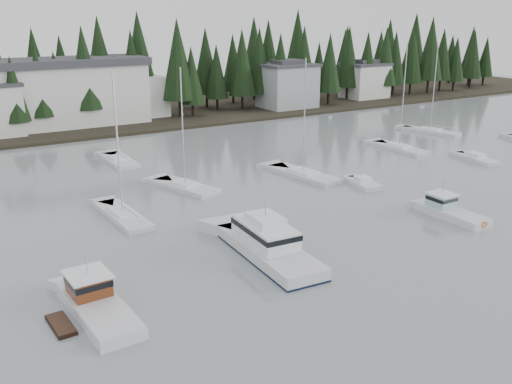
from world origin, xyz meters
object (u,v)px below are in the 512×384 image
cabin_cruiser_center (268,247)px  runabout_1 (362,184)px  house_east_a (287,85)px  sailboat_8 (430,132)px  lobster_boat_brown (95,306)px  sailboat_0 (119,162)px  sailboat_4 (123,217)px  house_east_b (365,80)px  sailboat_1 (303,175)px  sailboat_6 (399,149)px  lobster_boat_teal (449,212)px  harbor_inn (82,92)px  sailboat_3 (185,188)px  runabout_2 (476,159)px

cabin_cruiser_center → runabout_1: 22.34m
house_east_a → sailboat_8: (6.74, -30.87, -4.82)m
lobster_boat_brown → sailboat_0: size_ratio=0.74×
sailboat_4 → runabout_1: size_ratio=2.63×
house_east_b → sailboat_1: sailboat_1 is taller
house_east_b → sailboat_0: 69.07m
house_east_b → sailboat_6: bearing=-125.8°
runabout_1 → lobster_boat_teal: bearing=-170.0°
lobster_boat_teal → sailboat_8: bearing=-44.7°
lobster_boat_brown → sailboat_6: sailboat_6 is taller
house_east_a → sailboat_4: (-48.75, -43.59, -4.82)m
house_east_b → cabin_cruiser_center: bearing=-136.7°
cabin_cruiser_center → sailboat_6: bearing=-55.6°
harbor_inn → lobster_boat_brown: harbor_inn is taller
sailboat_1 → sailboat_0: bearing=34.9°
house_east_a → sailboat_1: 48.48m
sailboat_0 → runabout_1: size_ratio=2.27×
house_east_a → lobster_boat_brown: (-56.18, -59.93, -4.41)m
house_east_a → sailboat_1: (-25.74, -40.80, -4.83)m
harbor_inn → cabin_cruiser_center: harbor_inn is taller
house_east_b → sailboat_6: size_ratio=0.64×
house_east_a → sailboat_3: 55.30m
lobster_boat_brown → sailboat_3: sailboat_3 is taller
sailboat_0 → sailboat_3: sailboat_3 is taller
house_east_b → sailboat_8: size_ratio=0.66×
lobster_boat_brown → sailboat_4: size_ratio=0.64×
house_east_a → sailboat_1: size_ratio=0.74×
cabin_cruiser_center → sailboat_6: (35.70, 21.22, -0.68)m
sailboat_0 → sailboat_1: (16.47, -17.71, 0.01)m
sailboat_3 → sailboat_8: size_ratio=0.94×
harbor_inn → sailboat_1: size_ratio=2.07×
sailboat_3 → sailboat_4: size_ratio=0.98×
runabout_2 → harbor_inn: bearing=44.9°
sailboat_0 → sailboat_6: bearing=-110.2°
cabin_cruiser_center → lobster_boat_teal: bearing=-90.4°
harbor_inn → sailboat_3: 42.81m
house_east_b → harbor_inn: 61.02m
cabin_cruiser_center → sailboat_1: (16.09, 17.35, -0.70)m
runabout_1 → runabout_2: 20.25m
house_east_b → sailboat_4: size_ratio=0.68×
harbor_inn → sailboat_4: size_ratio=2.10×
lobster_boat_brown → runabout_1: lobster_boat_brown is taller
house_east_b → lobster_boat_brown: bearing=-141.6°
sailboat_1 → runabout_1: 7.42m
house_east_a → lobster_boat_brown: size_ratio=1.19×
cabin_cruiser_center → sailboat_3: bearing=-2.1°
cabin_cruiser_center → sailboat_4: sailboat_4 is taller
sailboat_3 → house_east_b: bearing=-74.0°
sailboat_6 → lobster_boat_teal: bearing=143.8°
lobster_boat_teal → cabin_cruiser_center: bearing=86.6°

